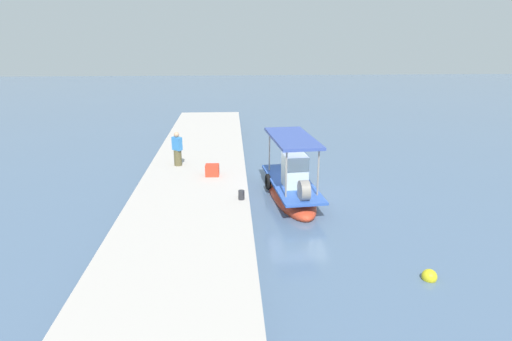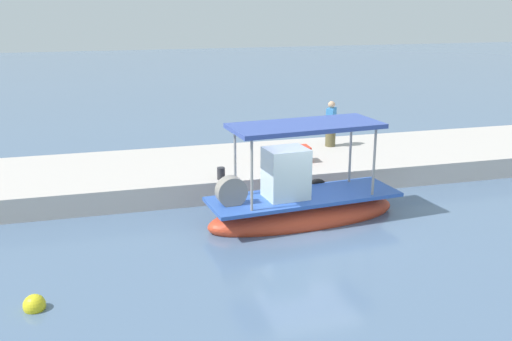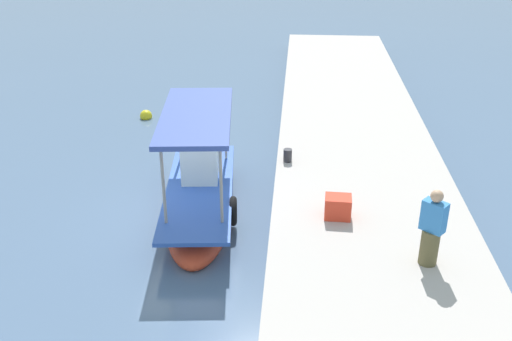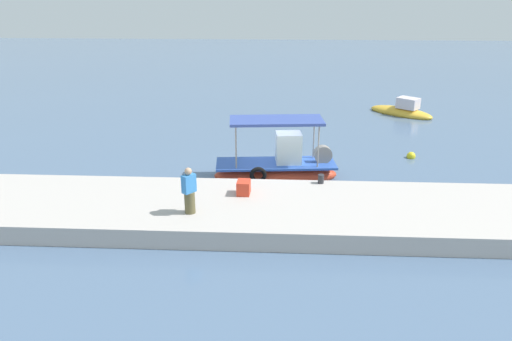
# 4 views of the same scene
# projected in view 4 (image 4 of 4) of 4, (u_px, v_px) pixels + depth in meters

# --- Properties ---
(ground_plane) EXTENTS (120.00, 120.00, 0.00)m
(ground_plane) POSITION_uv_depth(u_px,v_px,m) (275.00, 175.00, 22.41)
(ground_plane) COLOR slate
(dock_quay) EXTENTS (36.00, 4.70, 0.69)m
(dock_quay) POSITION_uv_depth(u_px,v_px,m) (273.00, 212.00, 17.99)
(dock_quay) COLOR #BDB3AC
(dock_quay) RESTS_ON ground_plane
(main_fishing_boat) EXTENTS (5.65, 2.19, 3.09)m
(main_fishing_boat) POSITION_uv_depth(u_px,v_px,m) (278.00, 167.00, 21.89)
(main_fishing_boat) COLOR red
(main_fishing_boat) RESTS_ON ground_plane
(fisherman_near_bollard) EXTENTS (0.52, 0.53, 1.67)m
(fisherman_near_bollard) POSITION_uv_depth(u_px,v_px,m) (189.00, 193.00, 16.87)
(fisherman_near_bollard) COLOR brown
(fisherman_near_bollard) RESTS_ON dock_quay
(mooring_bollard) EXTENTS (0.24, 0.24, 0.37)m
(mooring_bollard) POSITION_uv_depth(u_px,v_px,m) (321.00, 179.00, 19.62)
(mooring_bollard) COLOR #2D2D33
(mooring_bollard) RESTS_ON dock_quay
(cargo_crate) EXTENTS (0.51, 0.63, 0.53)m
(cargo_crate) POSITION_uv_depth(u_px,v_px,m) (244.00, 187.00, 18.58)
(cargo_crate) COLOR red
(cargo_crate) RESTS_ON dock_quay
(marker_buoy) EXTENTS (0.44, 0.44, 0.44)m
(marker_buoy) POSITION_uv_depth(u_px,v_px,m) (411.00, 156.00, 24.63)
(marker_buoy) COLOR yellow
(marker_buoy) RESTS_ON ground_plane
(moored_boat_near) EXTENTS (4.41, 4.03, 1.44)m
(moored_boat_near) POSITION_uv_depth(u_px,v_px,m) (402.00, 111.00, 32.87)
(moored_boat_near) COLOR gold
(moored_boat_near) RESTS_ON ground_plane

